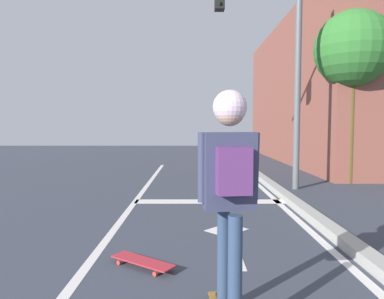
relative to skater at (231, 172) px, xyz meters
The scene contains 10 objects.
lane_line_center 2.51m from the skater, 133.61° to the left, with size 0.12×20.00×0.01m, color silver.
lane_line_curbside 2.52m from the skater, 46.28° to the left, with size 0.12×20.00×0.01m, color silver.
stop_bar 4.81m from the skater, 89.04° to the left, with size 3.16×0.40×0.01m, color silver.
lane_arrow_stem 2.16m from the skater, 82.33° to the left, with size 0.16×1.40×0.01m, color silver.
lane_arrow_head 2.90m from the skater, 84.82° to the left, with size 0.56×0.44×0.01m, color silver.
curb_strip 2.64m from the skater, 41.89° to the left, with size 0.24×24.00×0.14m, color #A4A49C.
skater is the anchor object (origin of this frame).
spare_skateboard 1.87m from the skater, 126.30° to the left, with size 0.79×0.64×0.08m.
traffic_signal_mast 6.79m from the skater, 75.96° to the left, with size 4.00×0.34×5.62m.
roadside_tree 8.50m from the skater, 59.79° to the left, with size 2.07×2.07×4.74m.
Camera 1 is at (0.94, 1.67, 1.61)m, focal length 33.02 mm.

